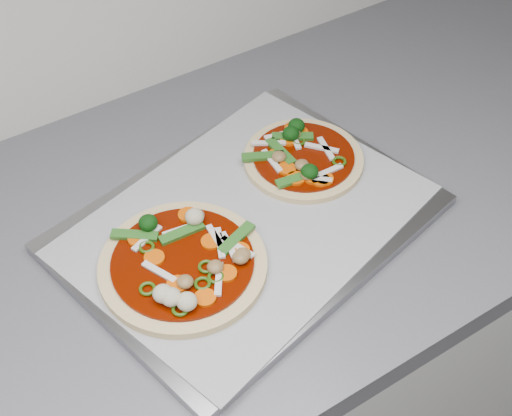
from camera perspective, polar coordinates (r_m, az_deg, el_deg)
base_cabinet at (r=1.48m, az=12.02°, el=-6.55°), size 3.60×0.60×0.86m
countertop at (r=1.16m, az=15.43°, el=6.97°), size 3.60×0.60×0.04m
baking_tray at (r=0.92m, az=-0.70°, el=-1.25°), size 0.51×0.42×0.01m
parchment at (r=0.91m, az=-0.70°, el=-0.90°), size 0.50×0.42×0.00m
pizza_left at (r=0.86m, az=-5.79°, el=-4.44°), size 0.26×0.26×0.03m
pizza_right at (r=0.98m, az=3.68°, el=4.10°), size 0.17×0.17×0.03m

